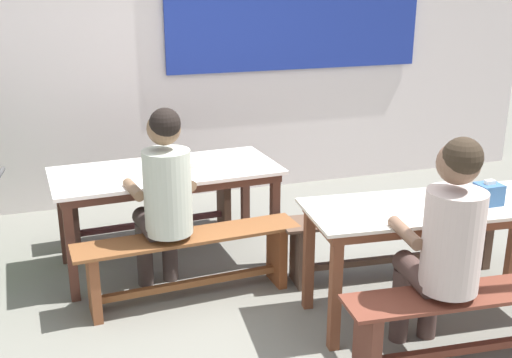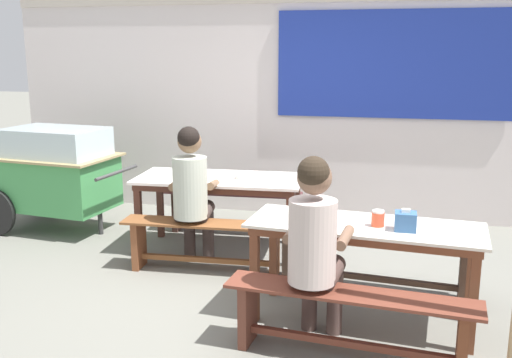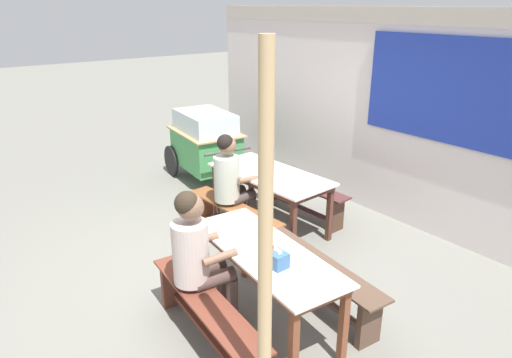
{
  "view_description": "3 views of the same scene",
  "coord_description": "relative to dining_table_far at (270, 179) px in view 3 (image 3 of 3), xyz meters",
  "views": [
    {
      "loc": [
        -1.35,
        -3.19,
        2.04
      ],
      "look_at": [
        -0.13,
        0.4,
        0.79
      ],
      "focal_mm": 43.11,
      "sensor_mm": 36.0,
      "label": 1
    },
    {
      "loc": [
        0.95,
        -4.25,
        1.94
      ],
      "look_at": [
        -0.13,
        0.43,
        0.87
      ],
      "focal_mm": 40.66,
      "sensor_mm": 36.0,
      "label": 2
    },
    {
      "loc": [
        3.47,
        -2.41,
        2.68
      ],
      "look_at": [
        0.11,
        0.2,
        1.06
      ],
      "focal_mm": 32.37,
      "sensor_mm": 36.0,
      "label": 3
    }
  ],
  "objects": [
    {
      "name": "condiment_jar",
      "position": [
        1.52,
        -1.27,
        0.13
      ],
      "size": [
        0.09,
        0.09,
        0.11
      ],
      "color": "#DB4F30",
      "rests_on": "dining_table_near"
    },
    {
      "name": "person_near_front",
      "position": [
        1.14,
        -1.71,
        0.09
      ],
      "size": [
        0.45,
        0.54,
        1.31
      ],
      "color": "#4B3732",
      "rests_on": "ground_plane"
    },
    {
      "name": "wooden_support_post",
      "position": [
        2.34,
        -1.96,
        0.61
      ],
      "size": [
        0.08,
        0.08,
        2.55
      ],
      "primitive_type": "cylinder",
      "color": "tan",
      "rests_on": "ground_plane"
    },
    {
      "name": "ground_plane",
      "position": [
        0.62,
        -0.98,
        -0.66
      ],
      "size": [
        40.0,
        40.0,
        0.0
      ],
      "primitive_type": "plane",
      "color": "slate"
    },
    {
      "name": "bench_near_back",
      "position": [
        1.49,
        -0.67,
        -0.37
      ],
      "size": [
        1.67,
        0.44,
        0.46
      ],
      "color": "brown",
      "rests_on": "ground_plane"
    },
    {
      "name": "bench_near_front",
      "position": [
        1.38,
        -1.8,
        -0.37
      ],
      "size": [
        1.62,
        0.43,
        0.46
      ],
      "color": "brown",
      "rests_on": "ground_plane"
    },
    {
      "name": "tissue_box",
      "position": [
        1.71,
        -1.33,
        0.14
      ],
      "size": [
        0.14,
        0.13,
        0.15
      ],
      "color": "#365F94",
      "rests_on": "dining_table_near"
    },
    {
      "name": "bench_far_front",
      "position": [
        0.03,
        -0.57,
        -0.37
      ],
      "size": [
        1.5,
        0.35,
        0.46
      ],
      "color": "brown",
      "rests_on": "ground_plane"
    },
    {
      "name": "bench_far_back",
      "position": [
        -0.03,
        0.57,
        -0.37
      ],
      "size": [
        1.49,
        0.33,
        0.46
      ],
      "color": "#4E282A",
      "rests_on": "ground_plane"
    },
    {
      "name": "person_left_back_turned",
      "position": [
        -0.1,
        -0.51,
        0.08
      ],
      "size": [
        0.44,
        0.53,
        1.3
      ],
      "color": "#413532",
      "rests_on": "ground_plane"
    },
    {
      "name": "soup_bowl",
      "position": [
        0.22,
        0.01,
        0.1
      ],
      "size": [
        0.12,
        0.12,
        0.04
      ],
      "primitive_type": "cylinder",
      "color": "silver",
      "rests_on": "dining_table_far"
    },
    {
      "name": "backdrop_wall",
      "position": [
        0.65,
        1.52,
        0.74
      ],
      "size": [
        7.23,
        0.23,
        2.65
      ],
      "color": "silver",
      "rests_on": "ground_plane"
    },
    {
      "name": "food_cart",
      "position": [
        -1.92,
        0.26,
        -0.01
      ],
      "size": [
        1.63,
        1.0,
        1.12
      ],
      "color": "#439750",
      "rests_on": "ground_plane"
    },
    {
      "name": "dining_table_near",
      "position": [
        1.44,
        -1.23,
        -0.01
      ],
      "size": [
        1.69,
        0.75,
        0.74
      ],
      "color": "silver",
      "rests_on": "ground_plane"
    },
    {
      "name": "dining_table_far",
      "position": [
        0.0,
        0.0,
        0.0
      ],
      "size": [
        1.64,
        0.82,
        0.74
      ],
      "color": "silver",
      "rests_on": "ground_plane"
    }
  ]
}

